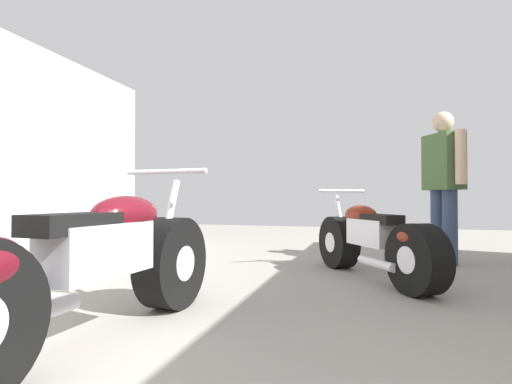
% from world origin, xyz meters
% --- Properties ---
extents(ground_plane, '(15.70, 15.70, 0.00)m').
position_xyz_m(ground_plane, '(0.00, 3.02, 0.00)').
color(ground_plane, gray).
extents(motorcycle_maroon_cruiser, '(0.61, 2.05, 0.96)m').
position_xyz_m(motorcycle_maroon_cruiser, '(-0.59, 1.96, 0.40)').
color(motorcycle_maroon_cruiser, black).
rests_on(motorcycle_maroon_cruiser, ground_plane).
extents(motorcycle_black_naked, '(1.15, 1.66, 0.86)m').
position_xyz_m(motorcycle_black_naked, '(0.82, 4.05, 0.35)').
color(motorcycle_black_naked, black).
rests_on(motorcycle_black_naked, ground_plane).
extents(mechanic_in_blue, '(0.44, 0.69, 1.78)m').
position_xyz_m(mechanic_in_blue, '(1.62, 5.25, 1.01)').
color(mechanic_in_blue, '#384766').
rests_on(mechanic_in_blue, ground_plane).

